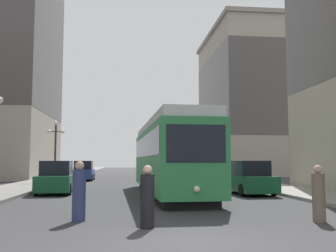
{
  "coord_description": "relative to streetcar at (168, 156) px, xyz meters",
  "views": [
    {
      "loc": [
        -1.43,
        -8.75,
        1.81
      ],
      "look_at": [
        0.26,
        6.71,
        3.22
      ],
      "focal_mm": 41.39,
      "sensor_mm": 36.0,
      "label": 1
    }
  ],
  "objects": [
    {
      "name": "ground_plane",
      "position": [
        -0.88,
        -12.25,
        -2.1
      ],
      "size": [
        200.0,
        200.0,
        0.0
      ],
      "primitive_type": "plane",
      "color": "#38383A"
    },
    {
      "name": "sidewalk_left",
      "position": [
        -9.15,
        27.75,
        -2.03
      ],
      "size": [
        3.32,
        120.0,
        0.15
      ],
      "primitive_type": "cube",
      "color": "gray",
      "rests_on": "ground"
    },
    {
      "name": "sidewalk_right",
      "position": [
        7.39,
        27.75,
        -2.03
      ],
      "size": [
        3.32,
        120.0,
        0.15
      ],
      "primitive_type": "cube",
      "color": "gray",
      "rests_on": "ground"
    },
    {
      "name": "streetcar",
      "position": [
        0.0,
        0.0,
        0.0
      ],
      "size": [
        3.09,
        14.49,
        3.89
      ],
      "rotation": [
        0.0,
        0.0,
        0.03
      ],
      "color": "black",
      "rests_on": "ground"
    },
    {
      "name": "transit_bus",
      "position": [
        2.85,
        15.14,
        -0.15
      ],
      "size": [
        2.74,
        12.45,
        3.45
      ],
      "rotation": [
        0.0,
        0.0,
        0.01
      ],
      "color": "black",
      "rests_on": "ground"
    },
    {
      "name": "parked_car_left_near",
      "position": [
        -6.19,
        15.97,
        -1.26
      ],
      "size": [
        1.94,
        4.28,
        1.82
      ],
      "rotation": [
        0.0,
        0.0,
        0.01
      ],
      "color": "black",
      "rests_on": "ground"
    },
    {
      "name": "parked_car_left_mid",
      "position": [
        -6.19,
        1.59,
        -1.26
      ],
      "size": [
        2.09,
        4.69,
        1.82
      ],
      "rotation": [
        0.0,
        0.0,
        0.06
      ],
      "color": "black",
      "rests_on": "ground"
    },
    {
      "name": "parked_car_right_far",
      "position": [
        4.43,
        -0.19,
        -1.26
      ],
      "size": [
        1.99,
        4.5,
        1.82
      ],
      "rotation": [
        0.0,
        0.0,
        3.17
      ],
      "color": "black",
      "rests_on": "ground"
    },
    {
      "name": "pedestrian_crossing_near",
      "position": [
        -3.7,
        -8.94,
        -1.26
      ],
      "size": [
        0.4,
        0.4,
        1.8
      ],
      "rotation": [
        0.0,
        0.0,
        0.9
      ],
      "color": "navy",
      "rests_on": "ground"
    },
    {
      "name": "pedestrian_crossing_far",
      "position": [
        -1.71,
        -10.36,
        -1.31
      ],
      "size": [
        0.38,
        0.38,
        1.69
      ],
      "rotation": [
        0.0,
        0.0,
        1.25
      ],
      "color": "black",
      "rests_on": "ground"
    },
    {
      "name": "pedestrian_on_sidewalk",
      "position": [
        3.46,
        -9.83,
        -1.32
      ],
      "size": [
        0.38,
        0.38,
        1.69
      ],
      "rotation": [
        0.0,
        0.0,
        0.22
      ],
      "color": "#6B5B4C",
      "rests_on": "ground"
    },
    {
      "name": "lamp_post_left_far",
      "position": [
        -8.09,
        11.8,
        1.36
      ],
      "size": [
        1.41,
        0.36,
        4.98
      ],
      "color": "#333338",
      "rests_on": "sidewalk_left"
    },
    {
      "name": "building_right_corner",
      "position": [
        14.86,
        29.2,
        7.76
      ],
      "size": [
        12.22,
        18.29,
        19.18
      ],
      "color": "#A89E8E",
      "rests_on": "ground"
    }
  ]
}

